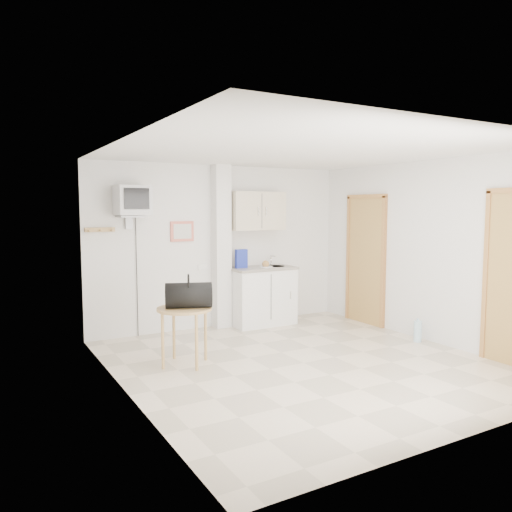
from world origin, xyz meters
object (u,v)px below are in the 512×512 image
crt_television (132,201)px  duffel_bag (189,295)px  water_bottle (418,331)px  round_table (184,315)px

crt_television → duffel_bag: bearing=-80.4°
duffel_bag → water_bottle: 3.27m
duffel_bag → water_bottle: size_ratio=1.86×
duffel_bag → crt_television: bearing=120.6°
crt_television → water_bottle: bearing=-30.9°
round_table → water_bottle: bearing=-11.5°
round_table → duffel_bag: size_ratio=1.12×
crt_television → water_bottle: crt_television is taller
water_bottle → duffel_bag: bearing=169.0°
round_table → duffel_bag: 0.25m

